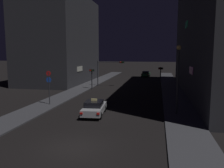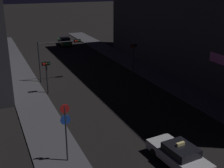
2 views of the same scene
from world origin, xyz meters
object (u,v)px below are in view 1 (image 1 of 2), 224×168
at_px(traffic_light_right_kerb, 161,73).
at_px(street_lamp_near_block, 178,70).
at_px(traffic_light_overhead, 109,67).
at_px(sign_pole_left, 49,84).
at_px(taxi, 94,108).
at_px(traffic_light_left_kerb, 92,74).
at_px(far_car, 146,74).

bearing_deg(traffic_light_right_kerb, street_lamp_near_block, -85.22).
distance_m(traffic_light_overhead, traffic_light_right_kerb, 9.23).
relative_size(traffic_light_overhead, sign_pole_left, 1.28).
distance_m(taxi, traffic_light_overhead, 19.73).
height_order(taxi, traffic_light_left_kerb, traffic_light_left_kerb).
relative_size(far_car, traffic_light_right_kerb, 1.25).
bearing_deg(far_car, traffic_light_overhead, -107.11).
bearing_deg(traffic_light_left_kerb, traffic_light_right_kerb, 14.57).
xyz_separation_m(sign_pole_left, street_lamp_near_block, (14.01, -1.55, 1.96)).
bearing_deg(sign_pole_left, street_lamp_near_block, -6.33).
bearing_deg(taxi, traffic_light_left_kerb, 107.12).
bearing_deg(traffic_light_right_kerb, far_car, 99.92).
distance_m(taxi, traffic_light_left_kerb, 16.33).
bearing_deg(sign_pole_left, traffic_light_left_kerb, 83.47).
height_order(taxi, far_car, taxi).
xyz_separation_m(traffic_light_right_kerb, sign_pole_left, (-12.59, -15.35, -0.18)).
xyz_separation_m(far_car, street_lamp_near_block, (4.83, -36.45, 3.68)).
height_order(traffic_light_right_kerb, sign_pole_left, sign_pole_left).
bearing_deg(far_car, traffic_light_left_kerb, -109.05).
relative_size(taxi, traffic_light_right_kerb, 1.25).
distance_m(taxi, sign_pole_left, 7.13).
height_order(far_car, sign_pole_left, sign_pole_left).
bearing_deg(street_lamp_near_block, sign_pole_left, 173.67).
distance_m(traffic_light_left_kerb, street_lamp_near_block, 18.92).
bearing_deg(far_car, sign_pole_left, -104.73).
bearing_deg(taxi, street_lamp_near_block, 11.01).
xyz_separation_m(traffic_light_overhead, street_lamp_near_block, (10.56, -17.83, 0.99)).
distance_m(far_car, sign_pole_left, 36.12).
relative_size(far_car, traffic_light_left_kerb, 1.35).
height_order(traffic_light_right_kerb, street_lamp_near_block, street_lamp_near_block).
bearing_deg(sign_pole_left, far_car, 75.27).
height_order(far_car, traffic_light_overhead, traffic_light_overhead).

